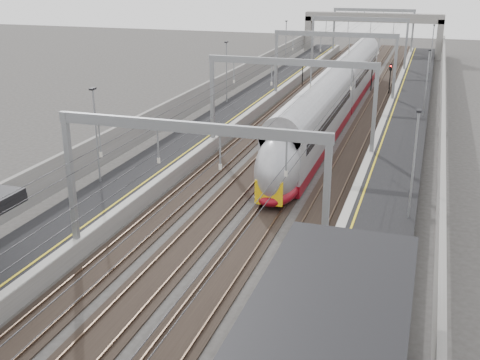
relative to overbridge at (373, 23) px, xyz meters
The scene contains 11 objects.
platform_left 55.79m from the overbridge, 98.28° to the right, with size 4.00×120.00×1.00m, color black.
platform_right 55.79m from the overbridge, 81.72° to the right, with size 4.00×120.00×1.00m, color black.
tracks 55.25m from the overbridge, 90.00° to the right, with size 11.40×140.00×0.20m.
overhead_line 48.39m from the overbridge, 90.00° to the right, with size 13.00×140.00×6.60m.
overbridge is the anchor object (origin of this frame).
wall_left 56.25m from the overbridge, 101.51° to the right, with size 0.30×120.00×3.20m, color slate.
wall_right 56.25m from the overbridge, 78.49° to the right, with size 0.30×120.00×3.20m, color slate.
train 46.55m from the overbridge, 88.15° to the right, with size 2.73×49.73×4.31m.
signal_green 29.76m from the overbridge, 100.11° to the right, with size 0.32×0.32×3.48m.
signal_red_near 29.68m from the overbridge, 83.78° to the right, with size 0.32×0.32×3.48m.
signal_red_far 31.25m from the overbridge, 80.01° to the right, with size 0.32×0.32×3.48m.
Camera 1 is at (10.09, -1.87, 14.08)m, focal length 45.00 mm.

